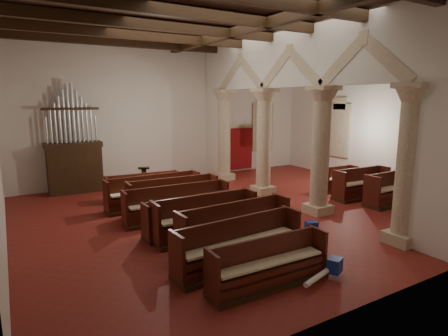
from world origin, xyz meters
TOP-DOWN VIEW (x-y plane):
  - floor at (0.00, 0.00)m, footprint 14.00×14.00m
  - ceiling at (0.00, 0.00)m, footprint 14.00×14.00m
  - wall_back at (0.00, 6.00)m, footprint 14.00×0.02m
  - wall_front at (0.00, -6.00)m, footprint 14.00×0.02m
  - wall_right at (7.00, 0.00)m, footprint 0.02×12.00m
  - ceiling_beams at (0.00, 0.00)m, footprint 13.80×11.80m
  - arcade at (1.80, 0.00)m, footprint 0.90×11.90m
  - window_right_a at (6.98, -1.50)m, footprint 0.03×1.00m
  - window_right_b at (6.98, 2.50)m, footprint 0.03×1.00m
  - window_back at (5.00, 5.98)m, footprint 1.00×0.03m
  - pipe_organ at (-4.50, 5.50)m, footprint 2.10×0.85m
  - lectern at (-2.14, 4.09)m, footprint 0.52×0.55m
  - dossal_curtain at (3.50, 5.92)m, footprint 1.80×0.07m
  - processional_banner at (4.23, 4.89)m, footprint 0.56×0.72m
  - hymnal_box_a at (-1.08, -4.94)m, footprint 0.39×0.36m
  - hymnal_box_b at (0.16, -2.93)m, footprint 0.38×0.35m
  - hymnal_box_c at (0.16, -1.34)m, footprint 0.34×0.30m
  - tube_heater_a at (-1.55, -4.97)m, footprint 1.09×0.42m
  - tube_heater_b at (-1.51, -2.92)m, footprint 1.01×0.40m
  - nave_pew_0 at (-2.51, -4.54)m, footprint 2.63×0.69m
  - nave_pew_1 at (-2.55, -3.52)m, footprint 3.17×0.91m
  - nave_pew_2 at (-2.03, -2.53)m, footprint 3.12×0.89m
  - nave_pew_3 at (-2.35, -1.55)m, footprint 2.89×0.79m
  - nave_pew_4 at (-2.45, -1.00)m, footprint 2.87×0.77m
  - nave_pew_5 at (-2.39, 0.24)m, footprint 3.33×0.83m
  - nave_pew_6 at (-2.25, 0.90)m, footprint 2.99×0.89m
  - nave_pew_7 at (-2.55, 1.89)m, footprint 3.29×0.80m
  - nave_pew_8 at (-2.54, 3.01)m, footprint 2.75×0.82m
  - aisle_pew_0 at (4.61, -2.06)m, footprint 1.93×0.80m
  - aisle_pew_1 at (4.55, -0.94)m, footprint 2.36×0.88m
  - aisle_pew_2 at (4.76, 0.35)m, footprint 1.69×0.69m

SIDE VIEW (x-z plane):
  - floor at x=0.00m, z-range 0.00..0.00m
  - tube_heater_a at x=-1.55m, z-range 0.10..0.22m
  - tube_heater_b at x=-1.51m, z-range 0.11..0.21m
  - hymnal_box_c at x=0.16m, z-range 0.10..0.39m
  - hymnal_box_a at x=-1.08m, z-range 0.10..0.41m
  - hymnal_box_b at x=0.16m, z-range 0.10..0.41m
  - nave_pew_8 at x=-2.54m, z-range -0.16..0.80m
  - nave_pew_0 at x=-2.51m, z-range -0.17..0.81m
  - aisle_pew_2 at x=4.76m, z-range -0.16..0.81m
  - nave_pew_4 at x=-2.45m, z-range -0.17..0.83m
  - nave_pew_5 at x=-2.39m, z-range -0.18..0.89m
  - nave_pew_1 at x=-2.55m, z-range -0.19..0.91m
  - nave_pew_7 at x=-2.55m, z-range -0.19..0.92m
  - nave_pew_2 at x=-2.03m, z-range -0.19..0.93m
  - aisle_pew_1 at x=4.55m, z-range -0.19..0.95m
  - nave_pew_3 at x=-2.35m, z-range -0.19..0.95m
  - nave_pew_6 at x=-2.25m, z-range -0.19..0.96m
  - aisle_pew_0 at x=4.61m, z-range -0.18..0.96m
  - lectern at x=-2.14m, z-range -0.09..0.98m
  - processional_banner at x=4.23m, z-range -0.47..2.13m
  - dossal_curtain at x=3.50m, z-range 0.08..2.25m
  - pipe_organ at x=-4.50m, z-range -0.83..3.57m
  - window_right_a at x=6.98m, z-range 1.10..3.30m
  - window_right_b at x=6.98m, z-range 1.10..3.30m
  - window_back at x=5.00m, z-range 1.10..3.30m
  - wall_back at x=0.00m, z-range 0.00..6.00m
  - wall_front at x=0.00m, z-range 0.00..6.00m
  - wall_right at x=7.00m, z-range 0.00..6.00m
  - arcade at x=1.80m, z-range 0.56..6.56m
  - ceiling_beams at x=0.00m, z-range 5.67..5.97m
  - ceiling at x=0.00m, z-range 6.00..6.00m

